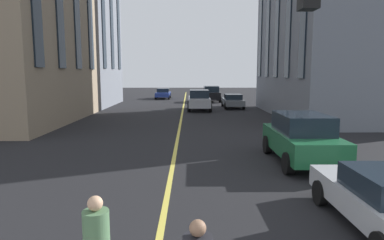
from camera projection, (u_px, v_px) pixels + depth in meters
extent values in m
cube|color=#D8C64C|center=(180.00, 128.00, 21.38)|extent=(80.00, 0.16, 0.01)
cube|color=slate|center=(233.00, 102.00, 33.66)|extent=(4.40, 1.80, 0.55)
cube|color=#19232D|center=(233.00, 97.00, 33.37)|extent=(1.85, 1.58, 0.50)
cylinder|color=black|center=(223.00, 103.00, 35.13)|extent=(0.64, 0.22, 0.64)
cylinder|color=black|center=(239.00, 103.00, 35.14)|extent=(0.64, 0.22, 0.64)
cylinder|color=black|center=(226.00, 106.00, 32.25)|extent=(0.64, 0.22, 0.64)
cylinder|color=black|center=(244.00, 106.00, 32.27)|extent=(0.64, 0.22, 0.64)
cube|color=black|center=(211.00, 95.00, 41.07)|extent=(4.70, 1.95, 0.80)
cube|color=#19232D|center=(211.00, 89.00, 40.97)|extent=(2.58, 1.72, 0.70)
cylinder|color=black|center=(203.00, 98.00, 42.65)|extent=(0.76, 0.27, 0.76)
cylinder|color=black|center=(218.00, 98.00, 42.67)|extent=(0.76, 0.27, 0.76)
cylinder|color=black|center=(204.00, 99.00, 39.58)|extent=(0.76, 0.27, 0.76)
cylinder|color=black|center=(220.00, 99.00, 39.59)|extent=(0.76, 0.27, 0.76)
cube|color=navy|center=(163.00, 94.00, 45.87)|extent=(4.40, 1.80, 0.55)
cube|color=#19232D|center=(163.00, 90.00, 46.02)|extent=(1.85, 1.58, 0.50)
cylinder|color=black|center=(169.00, 97.00, 44.48)|extent=(0.64, 0.22, 0.64)
cylinder|color=black|center=(156.00, 97.00, 44.46)|extent=(0.64, 0.22, 0.64)
cylinder|color=black|center=(170.00, 96.00, 47.35)|extent=(0.64, 0.22, 0.64)
cylinder|color=black|center=(158.00, 96.00, 47.34)|extent=(0.64, 0.22, 0.64)
cube|color=#1E6038|center=(301.00, 143.00, 13.01)|extent=(4.70, 1.95, 0.80)
cube|color=#19232D|center=(302.00, 123.00, 12.91)|extent=(2.59, 1.72, 0.70)
cylinder|color=black|center=(267.00, 144.00, 14.60)|extent=(0.76, 0.27, 0.76)
cylinder|color=black|center=(311.00, 144.00, 14.61)|extent=(0.76, 0.27, 0.76)
cylinder|color=black|center=(288.00, 163.00, 11.52)|extent=(0.76, 0.27, 0.76)
cylinder|color=black|center=(343.00, 163.00, 11.54)|extent=(0.76, 0.27, 0.76)
cylinder|color=black|center=(320.00, 193.00, 8.87)|extent=(0.64, 0.22, 0.64)
cube|color=#B7BABF|center=(199.00, 102.00, 31.59)|extent=(4.70, 1.95, 0.80)
cube|color=#19232D|center=(199.00, 94.00, 31.49)|extent=(2.59, 1.72, 0.70)
cylinder|color=black|center=(189.00, 105.00, 33.18)|extent=(0.76, 0.27, 0.76)
cylinder|color=black|center=(208.00, 105.00, 33.19)|extent=(0.76, 0.27, 0.76)
cylinder|color=black|center=(189.00, 108.00, 30.10)|extent=(0.76, 0.27, 0.76)
cylinder|color=black|center=(210.00, 108.00, 30.12)|extent=(0.76, 0.27, 0.76)
sphere|color=#8C664C|center=(198.00, 228.00, 4.18)|extent=(0.21, 0.21, 0.21)
cylinder|color=#4C724C|center=(96.00, 233.00, 4.88)|extent=(0.38, 0.38, 0.68)
sphere|color=tan|center=(95.00, 203.00, 4.82)|extent=(0.22, 0.22, 0.22)
sphere|color=green|center=(308.00, 1.00, 5.91)|extent=(0.18, 0.18, 0.18)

